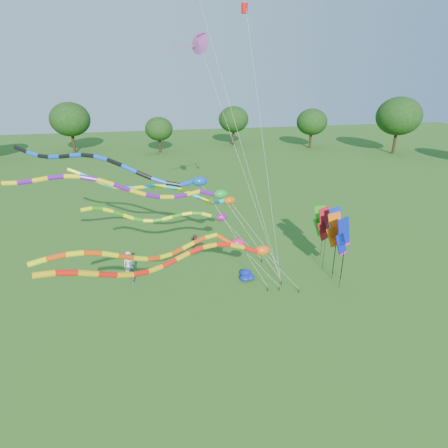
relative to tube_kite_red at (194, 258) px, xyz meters
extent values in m
plane|color=#255C18|center=(3.76, 0.04, -4.53)|extent=(160.00, 160.00, 0.00)
cylinder|color=#382314|center=(41.22, 41.45, -2.84)|extent=(0.50, 0.50, 3.37)
ellipsoid|color=black|center=(41.22, 41.45, 1.56)|extent=(7.12, 7.12, 6.05)
cylinder|color=#382314|center=(29.32, 49.91, -3.33)|extent=(0.50, 0.50, 2.39)
ellipsoid|color=black|center=(29.32, 49.91, -0.21)|extent=(5.05, 5.05, 4.29)
cylinder|color=#382314|center=(15.37, 54.03, -3.33)|extent=(0.50, 0.50, 2.39)
ellipsoid|color=black|center=(15.37, 54.03, -0.22)|extent=(5.04, 5.04, 4.28)
cylinder|color=#382314|center=(0.93, 56.50, -2.86)|extent=(0.50, 0.50, 3.33)
ellipsoid|color=black|center=(0.93, 56.50, 1.49)|extent=(7.03, 7.03, 5.98)
cylinder|color=#382314|center=(-13.21, 52.69, -3.30)|extent=(0.50, 0.50, 2.44)
ellipsoid|color=black|center=(-13.21, 52.69, -0.12)|extent=(5.16, 5.16, 4.38)
cylinder|color=black|center=(6.96, 2.53, -4.38)|extent=(0.05, 0.05, 0.30)
cylinder|color=silver|center=(5.48, 1.99, -2.47)|extent=(0.02, 0.02, 4.74)
ellipsoid|color=#FF570D|center=(4.01, 1.44, -0.69)|extent=(0.88, 0.56, 0.56)
cylinder|color=red|center=(3.28, 1.27, -0.50)|extent=(0.25, 0.25, 0.90)
cylinder|color=#EBA80B|center=(2.48, 1.17, -0.16)|extent=(0.25, 0.25, 0.86)
cylinder|color=red|center=(1.69, 1.03, 0.07)|extent=(0.25, 0.25, 0.81)
cylinder|color=#EBA80B|center=(0.92, 0.84, 0.15)|extent=(0.25, 0.25, 0.79)
cylinder|color=red|center=(0.18, 0.59, 0.11)|extent=(0.25, 0.25, 0.79)
cylinder|color=#EBA80B|center=(-0.55, 0.28, 0.00)|extent=(0.25, 0.25, 0.80)
cylinder|color=red|center=(-1.25, -0.10, -0.11)|extent=(0.25, 0.25, 0.80)
cylinder|color=#EBA80B|center=(-1.93, -0.52, -0.13)|extent=(0.25, 0.25, 0.81)
cylinder|color=red|center=(-2.60, -0.97, -0.02)|extent=(0.25, 0.25, 0.83)
cylinder|color=#EBA80B|center=(-3.27, -1.42, 0.22)|extent=(0.25, 0.25, 0.87)
cylinder|color=red|center=(-3.95, -1.86, 0.56)|extent=(0.25, 0.25, 0.88)
cylinder|color=#EBA80B|center=(-4.64, -2.26, 0.92)|extent=(0.25, 0.25, 0.87)
cylinder|color=red|center=(-5.35, -2.61, 1.22)|extent=(0.25, 0.25, 0.83)
cylinder|color=#EBA80B|center=(-6.09, -2.89, 1.40)|extent=(0.25, 0.25, 0.79)
cylinder|color=black|center=(5.83, 3.06, -4.38)|extent=(0.05, 0.05, 0.30)
cylinder|color=silver|center=(4.29, 2.55, -2.32)|extent=(0.02, 0.02, 5.04)
ellipsoid|color=#D71763|center=(2.75, 2.04, -0.40)|extent=(0.85, 0.55, 0.55)
cylinder|color=#DD420B|center=(2.00, 2.06, -0.12)|extent=(0.25, 0.25, 1.04)
cylinder|color=#DBE00B|center=(1.23, 2.10, 0.14)|extent=(0.25, 0.25, 0.72)
cylinder|color=#DD420B|center=(0.55, 1.86, 0.07)|extent=(0.25, 0.25, 0.73)
cylinder|color=#DBE00B|center=(-0.10, 1.57, -0.06)|extent=(0.25, 0.25, 0.74)
cylinder|color=#DD420B|center=(-0.74, 1.21, -0.16)|extent=(0.25, 0.25, 0.74)
cylinder|color=#DBE00B|center=(-1.36, 0.82, -0.17)|extent=(0.25, 0.25, 0.74)
cylinder|color=#DD420B|center=(-1.98, 0.41, -0.03)|extent=(0.25, 0.25, 0.77)
cylinder|color=#DBE00B|center=(-2.60, 0.01, 0.24)|extent=(0.25, 0.25, 0.80)
cylinder|color=#DD420B|center=(-3.23, -0.36, 0.58)|extent=(0.25, 0.25, 0.82)
cylinder|color=#DBE00B|center=(-3.88, -0.69, 0.93)|extent=(0.25, 0.25, 0.79)
cylinder|color=#DD420B|center=(-4.55, -0.95, 1.20)|extent=(0.25, 0.25, 0.75)
cylinder|color=#DBE00B|center=(-5.23, -1.15, 1.34)|extent=(0.25, 0.25, 0.72)
cylinder|color=#DD420B|center=(-5.94, -1.29, 1.33)|extent=(0.25, 0.25, 0.73)
cylinder|color=#DBE00B|center=(-6.67, -1.38, 1.22)|extent=(0.25, 0.25, 0.75)
cylinder|color=black|center=(6.23, 3.72, -4.38)|extent=(0.05, 0.05, 0.30)
cylinder|color=silver|center=(4.18, 3.70, -1.11)|extent=(0.02, 0.02, 7.49)
ellipsoid|color=green|center=(2.13, 3.69, 2.02)|extent=(0.84, 0.54, 0.54)
cylinder|color=#640D99|center=(1.39, 3.91, 2.08)|extent=(0.24, 0.24, 0.91)
cylinder|color=yellow|center=(0.61, 4.06, 2.08)|extent=(0.24, 0.24, 0.80)
cylinder|color=#640D99|center=(-0.17, 3.90, 2.01)|extent=(0.24, 0.24, 0.80)
cylinder|color=yellow|center=(-0.94, 3.71, 2.05)|extent=(0.24, 0.24, 0.81)
cylinder|color=#640D99|center=(-1.72, 3.51, 2.23)|extent=(0.24, 0.24, 0.84)
cylinder|color=yellow|center=(-2.50, 3.33, 2.54)|extent=(0.24, 0.24, 0.87)
cylinder|color=#640D99|center=(-3.28, 3.19, 2.90)|extent=(0.24, 0.24, 0.87)
cylinder|color=yellow|center=(-4.06, 3.11, 3.25)|extent=(0.24, 0.24, 0.84)
cylinder|color=#640D99|center=(-4.84, 3.10, 3.51)|extent=(0.24, 0.24, 0.80)
cylinder|color=yellow|center=(-5.62, 3.15, 3.63)|extent=(0.24, 0.24, 0.79)
cylinder|color=#640D99|center=(-6.40, 3.27, 3.61)|extent=(0.24, 0.24, 0.80)
cylinder|color=yellow|center=(-7.18, 3.43, 3.50)|extent=(0.24, 0.24, 0.81)
cylinder|color=#640D99|center=(-7.96, 3.61, 3.36)|extent=(0.24, 0.24, 0.81)
cylinder|color=yellow|center=(-8.74, 3.80, 3.30)|extent=(0.24, 0.24, 0.80)
cylinder|color=black|center=(5.09, 3.16, -4.38)|extent=(0.05, 0.05, 0.30)
cylinder|color=silver|center=(3.10, 3.93, -0.84)|extent=(0.02, 0.02, 8.05)
ellipsoid|color=#0B46A6|center=(1.10, 4.70, 2.57)|extent=(0.88, 0.57, 0.57)
cylinder|color=blue|center=(0.39, 4.99, 2.42)|extent=(0.26, 0.26, 0.88)
cylinder|color=black|center=(-0.41, 5.22, 2.35)|extent=(0.26, 0.26, 0.87)
cylinder|color=blue|center=(-1.25, 5.35, 2.57)|extent=(0.26, 0.26, 0.90)
cylinder|color=black|center=(-2.08, 5.50, 2.91)|extent=(0.26, 0.26, 0.92)
cylinder|color=blue|center=(-2.90, 5.70, 3.29)|extent=(0.26, 0.26, 0.92)
cylinder|color=black|center=(-3.69, 5.96, 3.64)|extent=(0.26, 0.26, 0.89)
cylinder|color=blue|center=(-4.45, 6.28, 3.88)|extent=(0.26, 0.26, 0.85)
cylinder|color=black|center=(-5.19, 6.67, 3.98)|extent=(0.26, 0.26, 0.84)
cylinder|color=blue|center=(-5.91, 7.10, 3.94)|extent=(0.26, 0.26, 0.85)
cylinder|color=black|center=(-6.62, 7.57, 3.83)|extent=(0.26, 0.26, 0.86)
cylinder|color=blue|center=(-7.33, 8.05, 3.72)|extent=(0.26, 0.26, 0.86)
cylinder|color=black|center=(-8.04, 8.52, 3.68)|extent=(0.26, 0.26, 0.85)
cylinder|color=blue|center=(-8.76, 8.95, 3.78)|extent=(0.26, 0.26, 0.86)
cylinder|color=black|center=(-9.51, 9.33, 4.01)|extent=(0.26, 0.26, 0.88)
cylinder|color=black|center=(6.86, 5.89, -4.38)|extent=(0.05, 0.05, 0.30)
cylinder|color=silver|center=(5.12, 6.33, -1.85)|extent=(0.02, 0.02, 5.99)
ellipsoid|color=#C8580B|center=(3.39, 6.78, 0.55)|extent=(0.84, 0.54, 0.54)
cylinder|color=#0BC4C7|center=(2.64, 6.76, 0.51)|extent=(0.24, 0.24, 0.86)
cylinder|color=#F4FF0D|center=(1.85, 6.70, 0.66)|extent=(0.24, 0.24, 0.85)
cylinder|color=#0BC4C7|center=(1.10, 6.81, 1.03)|extent=(0.24, 0.24, 0.84)
cylinder|color=#F4FF0D|center=(0.37, 6.99, 1.35)|extent=(0.24, 0.24, 0.80)
cylinder|color=#0BC4C7|center=(-0.34, 7.23, 1.55)|extent=(0.24, 0.24, 0.77)
cylinder|color=#F4FF0D|center=(-1.04, 7.54, 1.60)|extent=(0.24, 0.24, 0.77)
cylinder|color=#0BC4C7|center=(-1.72, 7.88, 1.54)|extent=(0.24, 0.24, 0.78)
cylinder|color=#F4FF0D|center=(-2.40, 8.25, 1.41)|extent=(0.24, 0.24, 0.79)
cylinder|color=#0BC4C7|center=(-3.09, 8.62, 1.30)|extent=(0.24, 0.24, 0.78)
cylinder|color=#F4FF0D|center=(-3.77, 8.97, 1.29)|extent=(0.24, 0.24, 0.77)
cylinder|color=#0BC4C7|center=(-4.47, 9.27, 1.41)|extent=(0.24, 0.24, 0.78)
cylinder|color=#F4FF0D|center=(-5.18, 9.51, 1.66)|extent=(0.24, 0.24, 0.81)
cylinder|color=#0BC4C7|center=(-5.91, 9.68, 2.00)|extent=(0.24, 0.24, 0.84)
cylinder|color=#F4FF0D|center=(-6.66, 9.79, 2.35)|extent=(0.24, 0.24, 0.83)
cylinder|color=black|center=(5.92, 6.98, -4.38)|extent=(0.05, 0.05, 0.30)
cylinder|color=silver|center=(4.33, 6.71, -2.36)|extent=(0.02, 0.02, 4.96)
ellipsoid|color=#950D87|center=(2.74, 6.44, -0.48)|extent=(0.83, 0.54, 0.54)
cylinder|color=#2C9413|center=(2.15, 6.07, -0.26)|extent=(0.24, 0.24, 0.91)
cylinder|color=#FFFD0D|center=(1.61, 5.73, 0.06)|extent=(0.24, 0.24, 0.63)
cylinder|color=#2C9413|center=(1.01, 5.73, 0.20)|extent=(0.24, 0.24, 0.61)
cylinder|color=#FFFD0D|center=(0.40, 5.77, 0.20)|extent=(0.24, 0.24, 0.62)
cylinder|color=#2C9413|center=(-0.21, 5.85, 0.09)|extent=(0.24, 0.24, 0.64)
cylinder|color=#FFFD0D|center=(-0.83, 5.95, -0.06)|extent=(0.24, 0.24, 0.64)
cylinder|color=#2C9413|center=(-1.44, 6.02, -0.17)|extent=(0.24, 0.24, 0.62)
cylinder|color=#FFFD0D|center=(-2.05, 6.07, -0.18)|extent=(0.24, 0.24, 0.61)
cylinder|color=#2C9413|center=(-2.65, 6.06, -0.05)|extent=(0.24, 0.24, 0.63)
cylinder|color=#FFFD0D|center=(-3.24, 5.98, 0.21)|extent=(0.24, 0.24, 0.67)
cylinder|color=#2C9413|center=(-3.81, 5.84, 0.54)|extent=(0.24, 0.24, 0.69)
cylinder|color=#FFFD0D|center=(-4.38, 5.63, 0.86)|extent=(0.24, 0.24, 0.67)
cylinder|color=#2C9413|center=(-4.93, 5.38, 1.10)|extent=(0.24, 0.24, 0.64)
cylinder|color=#FFFD0D|center=(-5.49, 5.10, 1.19)|extent=(0.24, 0.24, 0.62)
cylinder|color=black|center=(6.26, 4.04, -4.38)|extent=(0.04, 0.04, 0.30)
cylinder|color=silver|center=(5.14, 5.26, 4.35)|extent=(0.01, 0.01, 17.47)
cylinder|color=red|center=(4.11, 6.48, 11.82)|extent=(0.36, 0.36, 0.50)
cylinder|color=black|center=(6.26, 4.04, -4.38)|extent=(0.04, 0.04, 0.30)
cylinder|color=silver|center=(2.04, 2.69, 8.17)|extent=(0.01, 0.01, 26.33)
cylinder|color=black|center=(6.26, 4.04, -4.38)|extent=(0.04, 0.04, 0.30)
cylinder|color=silver|center=(4.17, 7.00, 3.03)|extent=(0.01, 0.01, 16.23)
cone|color=purple|center=(2.07, 9.95, 10.30)|extent=(1.85, 1.87, 1.54)
cube|color=purple|center=(1.37, 9.95, 10.15)|extent=(0.90, 0.12, 0.04)
cube|color=purple|center=(0.82, 9.95, 10.03)|extent=(0.90, 0.12, 0.04)
cube|color=purple|center=(0.27, 9.95, 9.91)|extent=(0.90, 0.12, 0.04)
cylinder|color=black|center=(9.76, 2.52, -2.21)|extent=(0.02, 0.02, 4.63)
cube|color=#0C1BA8|center=(9.55, 2.48, -0.49)|extent=(1.15, 0.33, 1.93)
cube|color=#0C1BA8|center=(9.47, 2.46, -1.29)|extent=(1.00, 0.29, 1.51)
cylinder|color=black|center=(9.90, 3.75, -2.28)|extent=(0.02, 0.02, 4.50)
cube|color=#FF650D|center=(9.68, 3.77, -0.63)|extent=(1.16, 0.17, 1.93)
cube|color=#FF650D|center=(9.60, 3.78, -1.43)|extent=(1.01, 0.16, 1.51)
cylinder|color=black|center=(10.71, 7.16, -2.66)|extent=(0.02, 0.02, 3.73)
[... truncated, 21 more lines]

